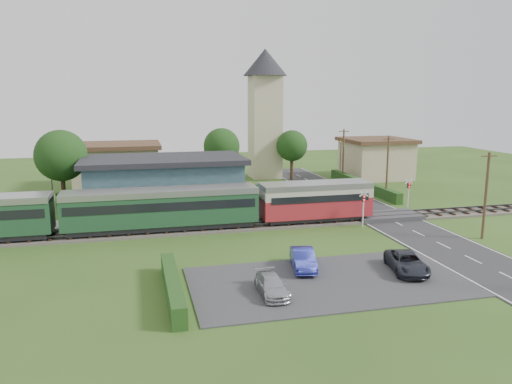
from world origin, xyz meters
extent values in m
plane|color=#2D4C19|center=(0.00, 0.00, 0.00)|extent=(120.00, 120.00, 0.00)
cube|color=#4C443D|center=(0.00, 2.00, 0.10)|extent=(76.00, 3.20, 0.20)
cube|color=#3F3F47|center=(0.00, 1.28, 0.42)|extent=(76.00, 0.08, 0.15)
cube|color=#3F3F47|center=(0.00, 2.72, 0.42)|extent=(76.00, 0.08, 0.15)
cube|color=#28282B|center=(10.00, 0.00, 0.03)|extent=(6.00, 70.00, 0.05)
cube|color=#333335|center=(-1.50, -12.00, 0.04)|extent=(17.00, 9.00, 0.08)
cube|color=#333335|center=(10.00, 2.00, 0.23)|extent=(6.20, 3.40, 0.45)
cube|color=gray|center=(-10.00, 5.20, 0.23)|extent=(30.00, 3.00, 0.45)
cube|color=#C2B690|center=(-18.00, 5.20, 1.65)|extent=(2.00, 2.00, 2.40)
cube|color=#232328|center=(-18.00, 5.20, 2.93)|extent=(2.30, 2.30, 0.15)
cube|color=#324B54|center=(-10.00, 11.00, 2.40)|extent=(15.00, 8.00, 4.80)
cube|color=#232328|center=(-10.00, 11.00, 5.05)|extent=(16.00, 9.00, 0.50)
cube|color=#232328|center=(-10.00, 7.06, 1.10)|extent=(1.20, 0.12, 2.20)
cube|color=black|center=(-15.00, 7.06, 2.40)|extent=(1.00, 0.12, 1.20)
cube|color=black|center=(-13.00, 7.06, 2.40)|extent=(1.00, 0.12, 1.20)
cube|color=black|center=(-7.00, 7.06, 2.40)|extent=(1.00, 0.12, 1.20)
cube|color=black|center=(-5.00, 7.06, 2.40)|extent=(1.00, 0.12, 1.20)
cube|color=#232328|center=(2.85, 2.00, 0.59)|extent=(9.00, 2.20, 0.50)
cube|color=#A4212A|center=(2.85, 2.00, 1.59)|extent=(10.00, 2.80, 1.80)
cube|color=#B9B4A3|center=(2.85, 2.00, 2.84)|extent=(10.00, 2.82, 0.90)
cube|color=black|center=(2.85, 2.00, 2.49)|extent=(9.00, 2.88, 0.60)
cube|color=gray|center=(2.85, 2.00, 3.49)|extent=(10.00, 2.90, 0.45)
cube|color=#232328|center=(-10.75, 2.00, 0.59)|extent=(15.20, 2.20, 0.50)
cube|color=#1D4529|center=(-10.75, 2.00, 2.09)|extent=(16.00, 2.80, 2.60)
cube|color=black|center=(-10.75, 2.00, 2.49)|extent=(15.40, 2.86, 0.70)
cube|color=gray|center=(-10.75, 2.00, 3.49)|extent=(16.00, 2.90, 0.50)
cube|color=#C2B690|center=(5.00, 28.00, 7.00)|extent=(4.00, 4.00, 14.00)
cone|color=#232328|center=(5.00, 28.00, 15.80)|extent=(6.00, 6.00, 3.60)
cube|color=tan|center=(-15.00, 25.00, 2.50)|extent=(10.00, 8.00, 5.00)
cube|color=#472D1E|center=(-15.00, 25.00, 5.25)|extent=(10.80, 8.80, 0.50)
cube|color=tan|center=(20.00, 24.00, 2.50)|extent=(8.00, 8.00, 5.00)
cube|color=#472D1E|center=(20.00, 24.00, 5.25)|extent=(8.80, 8.80, 0.50)
cube|color=#193814|center=(-11.00, -12.00, 0.60)|extent=(0.80, 9.00, 1.20)
cube|color=#193814|center=(14.20, 16.00, 0.60)|extent=(0.80, 18.00, 1.20)
cube|color=#193814|center=(-10.00, 15.50, 0.65)|extent=(22.00, 0.80, 1.30)
cylinder|color=#332316|center=(-20.00, 14.00, 2.06)|extent=(0.44, 0.44, 4.12)
sphere|color=#143311|center=(-20.00, 14.00, 5.40)|extent=(5.20, 5.20, 5.20)
cylinder|color=#332316|center=(-2.00, 23.00, 1.93)|extent=(0.44, 0.44, 3.85)
sphere|color=#143311|center=(-2.00, 23.00, 5.04)|extent=(4.60, 4.60, 4.60)
cylinder|color=#332316|center=(8.00, 25.00, 1.79)|extent=(0.44, 0.44, 3.58)
sphere|color=#143311|center=(8.00, 25.00, 4.68)|extent=(4.20, 4.20, 4.20)
cylinder|color=#473321|center=(14.20, -6.00, 3.50)|extent=(0.22, 0.22, 7.00)
cube|color=#473321|center=(14.20, -6.00, 6.70)|extent=(1.40, 0.10, 0.10)
cylinder|color=#473321|center=(14.20, 10.00, 3.50)|extent=(0.22, 0.22, 7.00)
cube|color=#473321|center=(14.20, 10.00, 6.70)|extent=(1.40, 0.10, 0.10)
cylinder|color=#473321|center=(14.20, 22.00, 3.50)|extent=(0.22, 0.22, 7.00)
cube|color=#473321|center=(14.20, 22.00, 6.70)|extent=(1.40, 0.10, 0.10)
cylinder|color=silver|center=(6.40, -0.40, 1.50)|extent=(0.12, 0.12, 3.00)
cube|color=#232328|center=(6.40, -0.40, 2.60)|extent=(0.35, 0.18, 0.55)
sphere|color=#FF190C|center=(6.40, -0.52, 2.75)|extent=(0.14, 0.14, 0.14)
sphere|color=#FF190C|center=(6.40, -0.52, 2.45)|extent=(0.14, 0.14, 0.14)
cube|color=silver|center=(6.40, -0.40, 3.00)|extent=(0.84, 0.05, 0.55)
cube|color=silver|center=(6.40, -0.40, 3.00)|extent=(0.84, 0.05, 0.55)
cylinder|color=silver|center=(13.60, 4.40, 1.50)|extent=(0.12, 0.12, 3.00)
cube|color=#232328|center=(13.60, 4.40, 2.60)|extent=(0.35, 0.18, 0.55)
sphere|color=#FF190C|center=(13.60, 4.28, 2.75)|extent=(0.14, 0.14, 0.14)
sphere|color=#FF190C|center=(13.60, 4.28, 2.45)|extent=(0.14, 0.14, 0.14)
cube|color=silver|center=(13.60, 4.40, 3.00)|extent=(0.84, 0.05, 0.55)
cube|color=silver|center=(13.60, 4.40, 3.00)|extent=(0.84, 0.05, 0.55)
cylinder|color=#3F3F47|center=(-22.00, 20.00, 2.50)|extent=(0.14, 0.14, 5.00)
sphere|color=orange|center=(-22.00, 20.00, 5.00)|extent=(0.30, 0.30, 0.30)
cylinder|color=#3F3F47|center=(16.00, 27.00, 2.50)|extent=(0.14, 0.14, 5.00)
sphere|color=orange|center=(16.00, 27.00, 5.00)|extent=(0.30, 0.30, 0.30)
imported|color=navy|center=(9.46, 15.51, 0.70)|extent=(3.80, 1.56, 1.29)
imported|color=navy|center=(-2.26, -9.50, 0.74)|extent=(2.15, 4.21, 1.32)
imported|color=#A3A4AE|center=(-5.44, -13.18, 0.62)|extent=(1.57, 3.72, 1.07)
imported|color=#262934|center=(4.12, -11.62, 0.70)|extent=(2.97, 4.77, 1.23)
imported|color=gray|center=(-1.20, 5.13, 1.26)|extent=(0.66, 0.50, 1.61)
imported|color=gray|center=(-14.54, 4.84, 1.27)|extent=(0.85, 0.96, 1.64)
camera|label=1|loc=(-12.78, -39.34, 11.36)|focal=35.00mm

